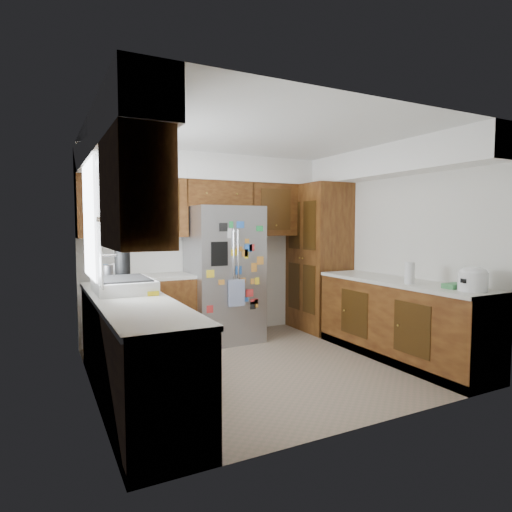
# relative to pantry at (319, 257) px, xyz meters

# --- Properties ---
(floor) EXTENTS (3.60, 3.60, 0.00)m
(floor) POSITION_rel_pantry_xyz_m (-1.50, -1.15, -1.07)
(floor) COLOR gray
(floor) RESTS_ON ground
(room_shell) EXTENTS (3.64, 3.24, 2.52)m
(room_shell) POSITION_rel_pantry_xyz_m (-1.61, -0.79, 0.75)
(room_shell) COLOR silver
(room_shell) RESTS_ON ground
(left_counter_run) EXTENTS (1.36, 3.20, 0.92)m
(left_counter_run) POSITION_rel_pantry_xyz_m (-2.86, -1.12, -0.65)
(left_counter_run) COLOR #3D1B0B
(left_counter_run) RESTS_ON ground
(right_counter_run) EXTENTS (0.63, 2.25, 0.92)m
(right_counter_run) POSITION_rel_pantry_xyz_m (0.00, -1.62, -0.65)
(right_counter_run) COLOR #3D1B0B
(right_counter_run) RESTS_ON ground
(pantry) EXTENTS (0.60, 0.90, 2.15)m
(pantry) POSITION_rel_pantry_xyz_m (0.00, 0.00, 0.00)
(pantry) COLOR #3D1B0B
(pantry) RESTS_ON ground
(fridge) EXTENTS (0.90, 0.79, 1.80)m
(fridge) POSITION_rel_pantry_xyz_m (-1.50, 0.05, -0.17)
(fridge) COLOR #949499
(fridge) RESTS_ON ground
(bridge_cabinet) EXTENTS (0.96, 0.34, 0.35)m
(bridge_cabinet) POSITION_rel_pantry_xyz_m (-1.50, 0.28, 0.90)
(bridge_cabinet) COLOR #3D1B0B
(bridge_cabinet) RESTS_ON fridge
(fridge_top_items) EXTENTS (0.66, 0.28, 0.25)m
(fridge_top_items) POSITION_rel_pantry_xyz_m (-1.44, 0.21, 1.19)
(fridge_top_items) COLOR blue
(fridge_top_items) RESTS_ON bridge_cabinet
(sink_assembly) EXTENTS (0.52, 0.72, 0.37)m
(sink_assembly) POSITION_rel_pantry_xyz_m (-3.00, -1.05, -0.09)
(sink_assembly) COLOR white
(sink_assembly) RESTS_ON left_counter_run
(left_counter_clutter) EXTENTS (0.31, 0.81, 0.38)m
(left_counter_clutter) POSITION_rel_pantry_xyz_m (-2.96, -0.32, -0.02)
(left_counter_clutter) COLOR black
(left_counter_clutter) RESTS_ON left_counter_run
(rice_cooker) EXTENTS (0.28, 0.27, 0.24)m
(rice_cooker) POSITION_rel_pantry_xyz_m (-0.00, -2.53, -0.03)
(rice_cooker) COLOR white
(rice_cooker) RESTS_ON right_counter_run
(paper_towel) EXTENTS (0.10, 0.10, 0.24)m
(paper_towel) POSITION_rel_pantry_xyz_m (-0.15, -1.89, -0.04)
(paper_towel) COLOR white
(paper_towel) RESTS_ON right_counter_run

